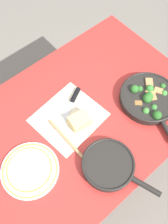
% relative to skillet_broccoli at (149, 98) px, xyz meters
% --- Properties ---
extents(ground_plane, '(14.00, 14.00, 0.00)m').
position_rel_skillet_broccoli_xyz_m(ground_plane, '(0.29, -0.15, -0.79)').
color(ground_plane, slate).
extents(dining_table_red, '(1.17, 0.83, 0.76)m').
position_rel_skillet_broccoli_xyz_m(dining_table_red, '(0.29, -0.15, -0.12)').
color(dining_table_red, '#B72D28').
rests_on(dining_table_red, ground_plane).
extents(skillet_broccoli, '(0.29, 0.39, 0.07)m').
position_rel_skillet_broccoli_xyz_m(skillet_broccoli, '(0.00, 0.00, 0.00)').
color(skillet_broccoli, black).
rests_on(skillet_broccoli, dining_table_red).
extents(skillet_eggs, '(0.23, 0.35, 0.04)m').
position_rel_skillet_broccoli_xyz_m(skillet_eggs, '(0.38, 0.12, -0.00)').
color(skillet_eggs, black).
rests_on(skillet_eggs, dining_table_red).
extents(wooden_spoon, '(0.04, 0.37, 0.02)m').
position_rel_skillet_broccoli_xyz_m(wooden_spoon, '(0.44, 0.00, -0.02)').
color(wooden_spoon, tan).
rests_on(wooden_spoon, dining_table_red).
extents(parchment_sheet, '(0.34, 0.31, 0.00)m').
position_rel_skillet_broccoli_xyz_m(parchment_sheet, '(0.36, -0.19, -0.03)').
color(parchment_sheet, beige).
rests_on(parchment_sheet, dining_table_red).
extents(grater_knife, '(0.28, 0.16, 0.02)m').
position_rel_skillet_broccoli_xyz_m(grater_knife, '(0.32, -0.23, -0.02)').
color(grater_knife, silver).
rests_on(grater_knife, dining_table_red).
extents(cheese_block, '(0.11, 0.09, 0.05)m').
position_rel_skillet_broccoli_xyz_m(cheese_block, '(0.34, -0.13, -0.00)').
color(cheese_block, '#EFD67A').
rests_on(cheese_block, dining_table_red).
extents(dinner_plate_stack, '(0.26, 0.26, 0.03)m').
position_rel_skillet_broccoli_xyz_m(dinner_plate_stack, '(0.66, -0.09, -0.01)').
color(dinner_plate_stack, white).
rests_on(dinner_plate_stack, dining_table_red).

